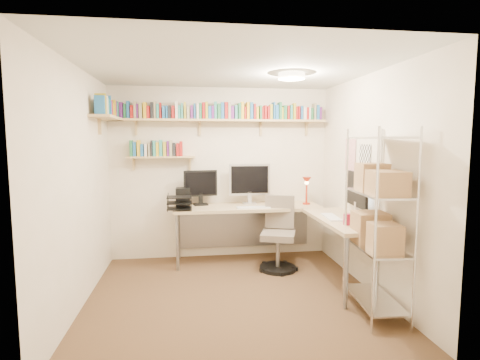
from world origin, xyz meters
TOP-DOWN VIEW (x-y plane):
  - ground at (0.00, 0.00)m, footprint 3.20×3.20m
  - room_shell at (0.00, 0.00)m, footprint 3.24×3.04m
  - wall_shelves at (-0.41, 1.30)m, footprint 3.12×1.09m
  - corner_desk at (0.50, 0.92)m, footprint 2.48×2.05m
  - office_chair at (0.72, 0.80)m, footprint 0.55×0.56m
  - wire_rack at (1.36, -0.62)m, footprint 0.46×0.84m

SIDE VIEW (x-z plane):
  - ground at x=0.00m, z-range 0.00..0.00m
  - office_chair at x=0.72m, z-range -0.08..0.91m
  - corner_desk at x=0.50m, z-range 0.10..1.50m
  - wire_rack at x=1.36m, z-range 0.12..1.98m
  - room_shell at x=0.00m, z-range 0.29..2.81m
  - wall_shelves at x=-0.41m, z-range 1.63..2.43m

